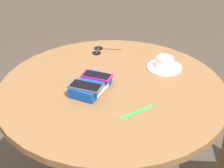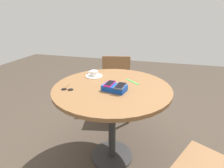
{
  "view_description": "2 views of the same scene",
  "coord_description": "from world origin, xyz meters",
  "px_view_note": "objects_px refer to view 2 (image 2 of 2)",
  "views": [
    {
      "loc": [
        -1.37,
        -0.37,
        1.66
      ],
      "look_at": [
        0.0,
        0.0,
        0.81
      ],
      "focal_mm": 60.0,
      "sensor_mm": 36.0,
      "label": 1
    },
    {
      "loc": [
        -0.37,
        1.35,
        1.37
      ],
      "look_at": [
        0.0,
        0.0,
        0.81
      ],
      "focal_mm": 28.0,
      "sensor_mm": 36.0,
      "label": 2
    }
  ],
  "objects_px": {
    "coffee_cup": "(94,73)",
    "sunglasses": "(67,89)",
    "phone_box": "(114,88)",
    "saucer": "(94,76)",
    "round_table": "(112,98)",
    "chair_far_side": "(116,85)",
    "phone_magenta": "(110,83)",
    "lanyard_strap": "(133,82)",
    "phone_gray": "(120,86)"
  },
  "relations": [
    {
      "from": "phone_magenta",
      "to": "sunglasses",
      "type": "relative_size",
      "value": 0.93
    },
    {
      "from": "phone_gray",
      "to": "saucer",
      "type": "bearing_deg",
      "value": -40.39
    },
    {
      "from": "round_table",
      "to": "coffee_cup",
      "type": "relative_size",
      "value": 9.78
    },
    {
      "from": "round_table",
      "to": "phone_box",
      "type": "distance_m",
      "value": 0.17
    },
    {
      "from": "saucer",
      "to": "coffee_cup",
      "type": "distance_m",
      "value": 0.03
    },
    {
      "from": "phone_magenta",
      "to": "coffee_cup",
      "type": "xyz_separation_m",
      "value": [
        0.24,
        -0.27,
        -0.02
      ]
    },
    {
      "from": "coffee_cup",
      "to": "sunglasses",
      "type": "xyz_separation_m",
      "value": [
        0.1,
        0.36,
        -0.03
      ]
    },
    {
      "from": "round_table",
      "to": "saucer",
      "type": "height_order",
      "value": "saucer"
    },
    {
      "from": "phone_box",
      "to": "phone_magenta",
      "type": "distance_m",
      "value": 0.06
    },
    {
      "from": "sunglasses",
      "to": "lanyard_strap",
      "type": "bearing_deg",
      "value": -148.07
    },
    {
      "from": "phone_box",
      "to": "sunglasses",
      "type": "height_order",
      "value": "phone_box"
    },
    {
      "from": "phone_gray",
      "to": "coffee_cup",
      "type": "height_order",
      "value": "coffee_cup"
    },
    {
      "from": "saucer",
      "to": "lanyard_strap",
      "type": "relative_size",
      "value": 1.01
    },
    {
      "from": "round_table",
      "to": "sunglasses",
      "type": "relative_size",
      "value": 6.95
    },
    {
      "from": "phone_gray",
      "to": "coffee_cup",
      "type": "distance_m",
      "value": 0.45
    },
    {
      "from": "saucer",
      "to": "lanyard_strap",
      "type": "xyz_separation_m",
      "value": [
        -0.4,
        0.05,
        -0.0
      ]
    },
    {
      "from": "round_table",
      "to": "phone_box",
      "type": "bearing_deg",
      "value": 117.82
    },
    {
      "from": "phone_gray",
      "to": "chair_far_side",
      "type": "xyz_separation_m",
      "value": [
        0.27,
        -0.93,
        -0.4
      ]
    },
    {
      "from": "chair_far_side",
      "to": "sunglasses",
      "type": "bearing_deg",
      "value": 80.71
    },
    {
      "from": "coffee_cup",
      "to": "sunglasses",
      "type": "height_order",
      "value": "coffee_cup"
    },
    {
      "from": "lanyard_strap",
      "to": "sunglasses",
      "type": "xyz_separation_m",
      "value": [
        0.5,
        0.31,
        0.0
      ]
    },
    {
      "from": "phone_gray",
      "to": "chair_far_side",
      "type": "bearing_deg",
      "value": -73.59
    },
    {
      "from": "round_table",
      "to": "phone_gray",
      "type": "bearing_deg",
      "value": 136.85
    },
    {
      "from": "phone_magenta",
      "to": "saucer",
      "type": "xyz_separation_m",
      "value": [
        0.24,
        -0.27,
        -0.05
      ]
    },
    {
      "from": "chair_far_side",
      "to": "phone_magenta",
      "type": "bearing_deg",
      "value": 100.98
    },
    {
      "from": "coffee_cup",
      "to": "sunglasses",
      "type": "distance_m",
      "value": 0.38
    },
    {
      "from": "sunglasses",
      "to": "chair_far_side",
      "type": "xyz_separation_m",
      "value": [
        -0.16,
        -1.01,
        -0.35
      ]
    },
    {
      "from": "phone_box",
      "to": "phone_gray",
      "type": "height_order",
      "value": "phone_gray"
    },
    {
      "from": "round_table",
      "to": "saucer",
      "type": "distance_m",
      "value": 0.34
    },
    {
      "from": "round_table",
      "to": "lanyard_strap",
      "type": "distance_m",
      "value": 0.25
    },
    {
      "from": "sunglasses",
      "to": "phone_gray",
      "type": "bearing_deg",
      "value": -170.26
    },
    {
      "from": "coffee_cup",
      "to": "chair_far_side",
      "type": "bearing_deg",
      "value": -95.93
    },
    {
      "from": "phone_magenta",
      "to": "sunglasses",
      "type": "distance_m",
      "value": 0.36
    },
    {
      "from": "phone_box",
      "to": "chair_far_side",
      "type": "relative_size",
      "value": 0.25
    },
    {
      "from": "coffee_cup",
      "to": "saucer",
      "type": "bearing_deg",
      "value": -149.85
    },
    {
      "from": "phone_gray",
      "to": "phone_magenta",
      "type": "relative_size",
      "value": 1.08
    },
    {
      "from": "phone_magenta",
      "to": "phone_gray",
      "type": "bearing_deg",
      "value": 168.51
    },
    {
      "from": "sunglasses",
      "to": "phone_magenta",
      "type": "bearing_deg",
      "value": -164.44
    },
    {
      "from": "phone_box",
      "to": "phone_magenta",
      "type": "height_order",
      "value": "phone_magenta"
    },
    {
      "from": "saucer",
      "to": "chair_far_side",
      "type": "xyz_separation_m",
      "value": [
        -0.06,
        -0.64,
        -0.35
      ]
    },
    {
      "from": "phone_magenta",
      "to": "coffee_cup",
      "type": "distance_m",
      "value": 0.36
    },
    {
      "from": "phone_gray",
      "to": "coffee_cup",
      "type": "relative_size",
      "value": 1.41
    },
    {
      "from": "phone_box",
      "to": "phone_magenta",
      "type": "xyz_separation_m",
      "value": [
        0.05,
        -0.01,
        0.03
      ]
    },
    {
      "from": "lanyard_strap",
      "to": "chair_far_side",
      "type": "distance_m",
      "value": 0.85
    },
    {
      "from": "phone_box",
      "to": "saucer",
      "type": "relative_size",
      "value": 1.24
    },
    {
      "from": "saucer",
      "to": "round_table",
      "type": "bearing_deg",
      "value": 140.76
    },
    {
      "from": "lanyard_strap",
      "to": "chair_far_side",
      "type": "height_order",
      "value": "chair_far_side"
    },
    {
      "from": "chair_far_side",
      "to": "round_table",
      "type": "bearing_deg",
      "value": 102.0
    },
    {
      "from": "saucer",
      "to": "lanyard_strap",
      "type": "bearing_deg",
      "value": 172.68
    },
    {
      "from": "phone_gray",
      "to": "phone_magenta",
      "type": "distance_m",
      "value": 0.1
    }
  ]
}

